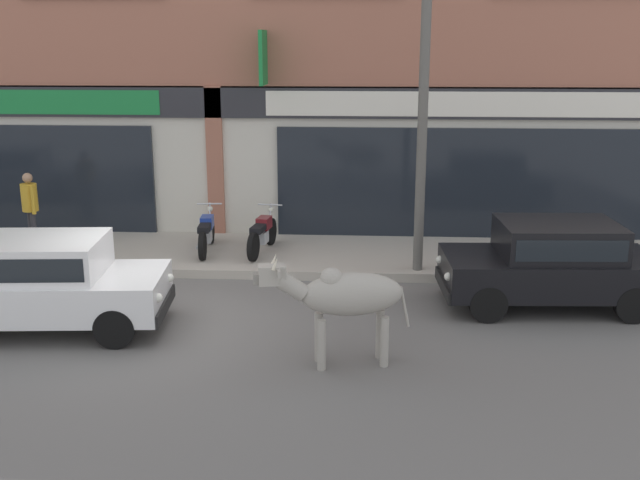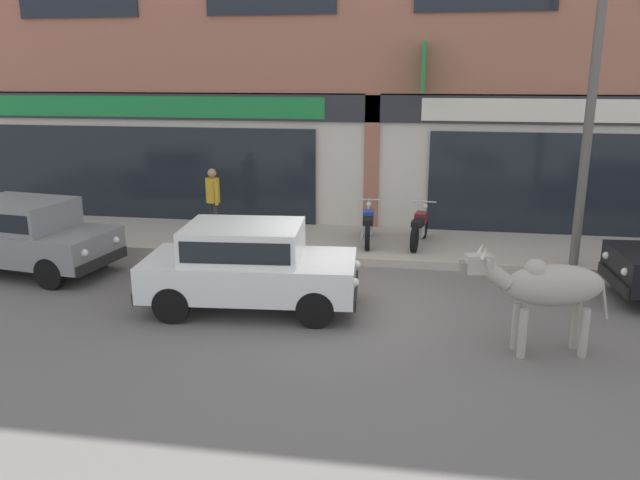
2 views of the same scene
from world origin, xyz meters
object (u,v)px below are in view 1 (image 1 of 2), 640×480
at_px(motorcycle_1, 262,234).
at_px(utility_pole, 423,107).
at_px(cow, 345,295).
at_px(pedestrian, 30,203).
at_px(car_2, 553,260).
at_px(car_1, 45,280).
at_px(motorcycle_0, 206,233).

distance_m(motorcycle_1, utility_pole, 4.17).
bearing_deg(cow, pedestrian, 143.36).
bearing_deg(car_2, motorcycle_1, 154.78).
height_order(motorcycle_1, utility_pole, utility_pole).
bearing_deg(car_1, utility_pole, 26.88).
bearing_deg(pedestrian, utility_pole, -6.56).
xyz_separation_m(cow, utility_pole, (1.26, 3.96, 2.19)).
distance_m(motorcycle_0, pedestrian, 3.63).
bearing_deg(utility_pole, cow, -107.71).
relative_size(car_2, utility_pole, 0.61).
distance_m(motorcycle_0, motorcycle_1, 1.15).
bearing_deg(motorcycle_0, cow, -59.27).
xyz_separation_m(motorcycle_0, motorcycle_1, (1.15, -0.01, 0.00)).
xyz_separation_m(cow, car_1, (-4.60, 0.99, -0.19)).
distance_m(car_2, motorcycle_1, 5.75).
relative_size(car_1, utility_pole, 0.61).
distance_m(cow, motorcycle_1, 5.30).
height_order(car_1, utility_pole, utility_pole).
bearing_deg(motorcycle_0, car_1, -112.39).
relative_size(motorcycle_0, pedestrian, 1.13).
bearing_deg(car_1, motorcycle_1, 54.95).
bearing_deg(utility_pole, car_1, -153.12).
relative_size(motorcycle_1, utility_pole, 0.30).
bearing_deg(cow, utility_pole, 72.29).
bearing_deg(motorcycle_0, utility_pole, -13.48).
height_order(car_1, motorcycle_1, car_1).
bearing_deg(pedestrian, car_2, -13.28).
distance_m(car_1, pedestrian, 4.34).
xyz_separation_m(cow, pedestrian, (-6.53, 4.85, 0.15)).
bearing_deg(car_2, car_1, -169.17).
height_order(car_1, car_2, same).
height_order(car_1, pedestrian, pedestrian).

